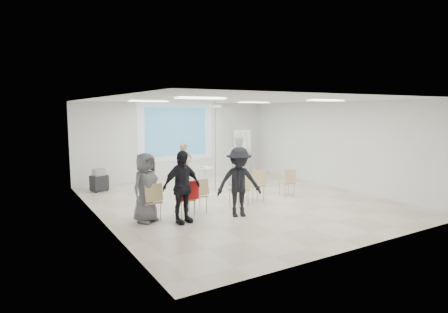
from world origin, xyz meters
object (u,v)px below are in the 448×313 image
chair_left_mid (186,197)px  chair_far_left (152,199)px  flipchart_easel (242,140)px  chair_right_inner (257,183)px  chair_center (241,187)px  player_right (240,158)px  player_left (185,163)px  audience_mid (239,177)px  chair_left_inner (199,193)px  av_cart (99,181)px  audience_outer (146,183)px  audience_left (182,182)px  chair_right_far (288,180)px  pedestal_table (205,176)px  laptop (197,194)px

chair_left_mid → chair_far_left: bearing=178.2°
chair_left_mid → flipchart_easel: size_ratio=0.46×
chair_right_inner → chair_far_left: bearing=-170.3°
flipchart_easel → chair_left_mid: bearing=-111.2°
chair_center → player_right: bearing=44.0°
player_left → audience_mid: 3.88m
chair_left_inner → flipchart_easel: flipchart_easel is taller
av_cart → chair_far_left: bearing=-102.6°
audience_outer → chair_center: bearing=-26.9°
audience_left → audience_outer: audience_left is taller
chair_right_inner → audience_outer: 3.47m
chair_right_far → audience_outer: (-4.72, -0.28, 0.44)m
player_left → chair_left_mid: (-1.48, -3.27, -0.36)m
chair_left_mid → av_cart: (-1.20, 4.29, -0.18)m
av_cart → chair_right_inner: bearing=-63.9°
chair_far_left → chair_center: 2.64m
pedestal_table → player_right: 1.48m
player_left → laptop: (-1.05, -3.01, -0.39)m
chair_left_mid → laptop: 0.50m
audience_outer → player_right: bearing=3.5°
chair_center → chair_right_far: (1.96, 0.30, -0.06)m
chair_far_left → audience_outer: size_ratio=0.50×
chair_center → pedestal_table: bearing=70.4°
pedestal_table → flipchart_easel: bearing=32.8°
chair_far_left → chair_left_inner: bearing=-1.6°
chair_right_inner → audience_left: size_ratio=0.49×
chair_left_mid → audience_outer: bearing=175.1°
player_right → audience_outer: player_right is taller
flipchart_easel → av_cart: size_ratio=2.58×
chair_left_inner → chair_right_inner: 2.03m
chair_center → chair_right_far: size_ratio=1.12×
pedestal_table → flipchart_easel: size_ratio=0.41×
player_right → chair_left_inner: 3.97m
audience_mid → av_cart: (-2.39, 4.89, -0.66)m
audience_left → player_left: bearing=54.7°
chair_far_left → laptop: chair_far_left is taller
audience_mid → av_cart: 5.48m
player_left → chair_right_inner: bearing=-74.0°
audience_mid → chair_left_inner: bearing=153.7°
chair_left_mid → audience_mid: audience_mid is taller
pedestal_table → audience_mid: bearing=-104.0°
flipchart_easel → av_cart: (-5.99, -0.35, -1.08)m
chair_far_left → chair_left_mid: chair_far_left is taller
pedestal_table → chair_right_far: chair_right_far is taller
player_right → chair_right_far: 2.35m
laptop → flipchart_easel: bearing=-137.7°
pedestal_table → chair_left_mid: 3.54m
flipchart_easel → chair_right_far: bearing=-79.6°
chair_left_mid → audience_outer: 1.09m
chair_far_left → chair_right_inner: size_ratio=0.97×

